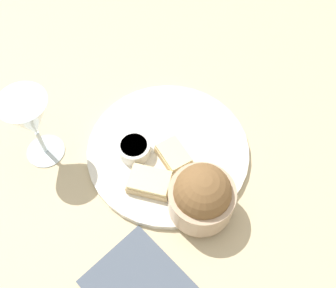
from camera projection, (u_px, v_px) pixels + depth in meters
ground_plane at (168, 153)px, 0.82m from camera, size 4.00×4.00×0.00m
dinner_plate at (168, 151)px, 0.81m from camera, size 0.31×0.31×0.01m
salad_bowl at (202, 196)px, 0.71m from camera, size 0.12×0.12×0.11m
sauce_ramekin at (134, 148)px, 0.79m from camera, size 0.06×0.06×0.03m
cheese_toast_near at (150, 182)px, 0.76m from camera, size 0.09×0.08×0.03m
cheese_toast_far at (174, 156)px, 0.79m from camera, size 0.08×0.06×0.03m
wine_glass at (30, 120)px, 0.73m from camera, size 0.09×0.09×0.16m
napkin at (138, 285)px, 0.69m from camera, size 0.16×0.15×0.01m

